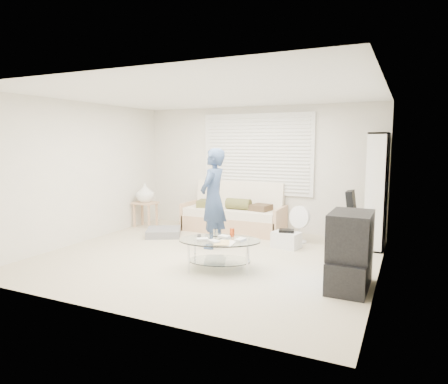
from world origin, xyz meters
The scene contains 13 objects.
ground centered at (0.00, 0.00, 0.00)m, with size 5.00×5.00×0.00m, color #B4A78C.
room_shell centered at (0.00, 0.48, 1.63)m, with size 5.02×4.52×2.51m.
window_blinds centered at (0.00, 2.20, 1.55)m, with size 2.32×0.08×1.62m.
futon_sofa centered at (-0.35, 1.87, 0.33)m, with size 2.03×0.82×0.99m.
grey_floor_pillow centered at (-1.41, 0.91, 0.07)m, with size 0.63×0.63×0.14m, color slate.
side_table centered at (-2.22, 1.45, 0.69)m, with size 0.47×0.38×0.93m.
bookshelf centered at (2.32, 1.76, 0.97)m, with size 0.31×0.82×1.95m.
guitar_case centered at (1.98, 1.52, 0.43)m, with size 0.35×0.36×0.97m.
floor_fan centered at (1.08, 1.51, 0.39)m, with size 0.42×0.27×0.67m.
storage_bin centered at (0.97, 1.08, 0.14)m, with size 0.50×0.40×0.32m.
tv_unit centered at (2.20, -0.43, 0.46)m, with size 0.49×0.87×0.95m.
coffee_table centered at (0.44, -0.46, 0.35)m, with size 1.33×1.07×0.55m.
standing_person centered at (-0.18, 0.58, 0.85)m, with size 0.62×0.40×1.69m, color navy.
Camera 1 is at (2.81, -5.39, 1.79)m, focal length 32.00 mm.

